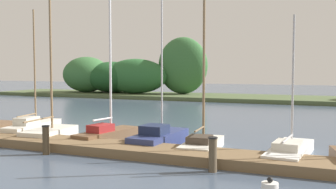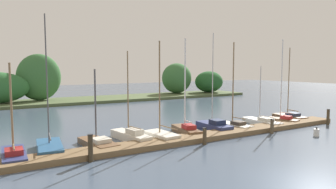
# 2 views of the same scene
# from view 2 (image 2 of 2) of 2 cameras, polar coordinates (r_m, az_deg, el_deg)

# --- Properties ---
(ground) EXTENTS (160.00, 160.00, 0.00)m
(ground) POSITION_cam_2_polar(r_m,az_deg,el_deg) (15.12, 23.40, -14.82)
(ground) COLOR #425166
(dock_pier) EXTENTS (30.19, 1.80, 0.35)m
(dock_pier) POSITION_cam_2_polar(r_m,az_deg,el_deg) (21.02, 3.88, -8.28)
(dock_pier) COLOR brown
(dock_pier) RESTS_ON ground
(far_shore) EXTENTS (56.78, 8.00, 6.89)m
(far_shore) POSITION_cam_2_polar(r_m,az_deg,el_deg) (46.10, -18.08, 1.41)
(far_shore) COLOR #4C5B38
(far_shore) RESTS_ON ground
(sailboat_1) EXTENTS (1.27, 3.81, 5.31)m
(sailboat_1) POSITION_cam_2_polar(r_m,az_deg,el_deg) (18.93, -26.99, -9.86)
(sailboat_1) COLOR navy
(sailboat_1) RESTS_ON ground
(sailboat_2) EXTENTS (1.79, 3.90, 8.18)m
(sailboat_2) POSITION_cam_2_polar(r_m,az_deg,el_deg) (19.87, -21.39, -9.01)
(sailboat_2) COLOR #285684
(sailboat_2) RESTS_ON ground
(sailboat_3) EXTENTS (1.76, 3.88, 4.93)m
(sailboat_3) POSITION_cam_2_polar(r_m,az_deg,el_deg) (20.12, -13.13, -8.69)
(sailboat_3) COLOR brown
(sailboat_3) RESTS_ON ground
(sailboat_4) EXTENTS (1.58, 4.23, 6.15)m
(sailboat_4) POSITION_cam_2_polar(r_m,az_deg,el_deg) (21.35, -7.17, -7.57)
(sailboat_4) COLOR silver
(sailboat_4) RESTS_ON ground
(sailboat_5) EXTENTS (1.58, 3.45, 6.85)m
(sailboat_5) POSITION_cam_2_polar(r_m,az_deg,el_deg) (21.31, -1.45, -7.56)
(sailboat_5) COLOR silver
(sailboat_5) RESTS_ON ground
(sailboat_6) EXTENTS (1.52, 3.81, 7.22)m
(sailboat_6) POSITION_cam_2_polar(r_m,az_deg,el_deg) (23.24, 3.34, -6.39)
(sailboat_6) COLOR brown
(sailboat_6) RESTS_ON ground
(sailboat_7) EXTENTS (1.41, 3.69, 7.74)m
(sailboat_7) POSITION_cam_2_polar(r_m,az_deg,el_deg) (24.66, 8.48, -5.81)
(sailboat_7) COLOR navy
(sailboat_7) RESTS_ON ground
(sailboat_8) EXTENTS (1.40, 3.43, 7.08)m
(sailboat_8) POSITION_cam_2_polar(r_m,az_deg,el_deg) (25.73, 12.23, -5.46)
(sailboat_8) COLOR silver
(sailboat_8) RESTS_ON ground
(sailboat_9) EXTENTS (1.47, 4.30, 5.16)m
(sailboat_9) POSITION_cam_2_polar(r_m,az_deg,el_deg) (28.13, 17.05, -4.84)
(sailboat_9) COLOR white
(sailboat_9) RESTS_ON ground
(sailboat_10) EXTENTS (1.61, 3.08, 7.51)m
(sailboat_10) POSITION_cam_2_polar(r_m,az_deg,el_deg) (29.32, 20.55, -4.28)
(sailboat_10) COLOR brown
(sailboat_10) RESTS_ON ground
(sailboat_11) EXTENTS (1.68, 3.62, 6.90)m
(sailboat_11) POSITION_cam_2_polar(r_m,az_deg,el_deg) (31.64, 21.73, -3.81)
(sailboat_11) COLOR brown
(sailboat_11) RESTS_ON ground
(mooring_piling_1) EXTENTS (0.31, 0.31, 1.50)m
(mooring_piling_1) POSITION_cam_2_polar(r_m,az_deg,el_deg) (16.96, -14.34, -9.71)
(mooring_piling_1) COLOR #3D3323
(mooring_piling_1) RESTS_ON ground
(mooring_piling_2) EXTENTS (0.29, 0.29, 1.10)m
(mooring_piling_2) POSITION_cam_2_polar(r_m,az_deg,el_deg) (20.19, 6.90, -7.76)
(mooring_piling_2) COLOR #4C3D28
(mooring_piling_2) RESTS_ON ground
(mooring_piling_3) EXTENTS (0.30, 0.30, 1.10)m
(mooring_piling_3) POSITION_cam_2_polar(r_m,az_deg,el_deg) (24.65, 18.94, -5.65)
(mooring_piling_3) COLOR brown
(mooring_piling_3) RESTS_ON ground
(mooring_piling_4) EXTENTS (0.28, 0.28, 1.38)m
(mooring_piling_4) POSITION_cam_2_polar(r_m,az_deg,el_deg) (30.32, 27.85, -3.71)
(mooring_piling_4) COLOR #4C3D28
(mooring_piling_4) RESTS_ON ground
(channel_buoy_0) EXTENTS (0.40, 0.40, 0.67)m
(channel_buoy_0) POSITION_cam_2_polar(r_m,az_deg,el_deg) (24.99, 26.10, -6.41)
(channel_buoy_0) COLOR white
(channel_buoy_0) RESTS_ON ground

